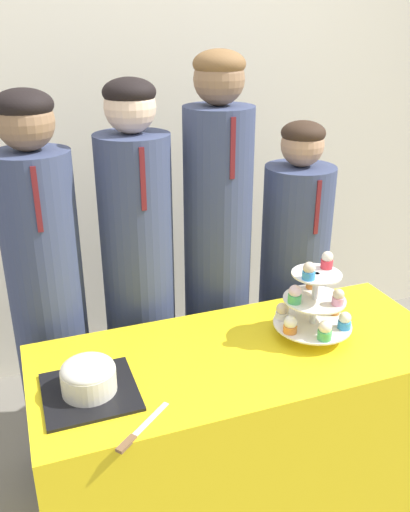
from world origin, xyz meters
TOP-DOWN VIEW (x-y plane):
  - wall_back at (0.00, 1.55)m, footprint 9.00×0.06m
  - table at (0.00, 0.29)m, footprint 1.40×0.58m
  - round_cake at (-0.52, 0.24)m, footprint 0.27×0.27m
  - cake_knife at (-0.43, 0.03)m, footprint 0.18×0.16m
  - cupcake_stand at (0.26, 0.30)m, footprint 0.27×0.27m
  - student_0 at (-0.58, 0.80)m, footprint 0.28×0.28m
  - student_1 at (-0.23, 0.80)m, footprint 0.28×0.28m
  - student_2 at (0.10, 0.80)m, footprint 0.27×0.28m
  - student_3 at (0.46, 0.80)m, footprint 0.29×0.30m

SIDE VIEW (x-z plane):
  - table at x=0.00m, z-range 0.00..0.74m
  - student_3 at x=0.46m, z-range -0.04..1.35m
  - cake_knife at x=-0.43m, z-range 0.73..0.74m
  - student_0 at x=-0.58m, z-range -0.02..1.53m
  - student_1 at x=-0.23m, z-range -0.03..1.54m
  - round_cake at x=-0.52m, z-range 0.73..0.85m
  - student_2 at x=0.10m, z-range -0.02..1.63m
  - cupcake_stand at x=0.26m, z-range 0.71..1.01m
  - wall_back at x=0.00m, z-range 0.00..2.70m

